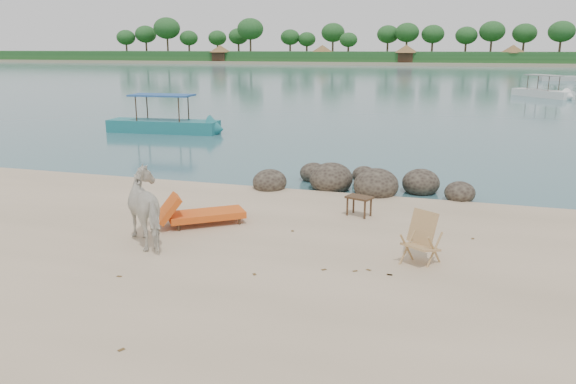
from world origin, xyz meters
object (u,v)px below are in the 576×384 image
(cow, at_px, (151,209))
(lounge_chair, at_px, (206,212))
(deck_chair, at_px, (421,241))
(boat_near, at_px, (162,101))
(side_table, at_px, (359,207))
(boulders, at_px, (358,183))

(cow, height_order, lounge_chair, cow)
(deck_chair, relative_size, boat_near, 0.15)
(lounge_chair, distance_m, boat_near, 15.89)
(boat_near, bearing_deg, lounge_chair, -62.08)
(cow, relative_size, side_table, 3.00)
(side_table, relative_size, deck_chair, 0.63)
(boulders, xyz_separation_m, lounge_chair, (-2.81, -4.45, 0.13))
(lounge_chair, distance_m, deck_chair, 5.11)
(boulders, xyz_separation_m, deck_chair, (2.18, -5.56, 0.28))
(lounge_chair, relative_size, boat_near, 0.35)
(cow, xyz_separation_m, lounge_chair, (0.57, 1.51, -0.45))
(cow, distance_m, lounge_chair, 1.68)
(boulders, distance_m, lounge_chair, 5.27)
(deck_chair, height_order, boat_near, boat_near)
(boulders, height_order, lounge_chair, boulders)
(cow, xyz_separation_m, deck_chair, (5.56, 0.41, -0.29))
(lounge_chair, xyz_separation_m, deck_chair, (4.99, -1.10, 0.15))
(boulders, height_order, cow, cow)
(boulders, height_order, deck_chair, deck_chair)
(boulders, bearing_deg, deck_chair, -68.56)
(cow, bearing_deg, lounge_chair, -159.63)
(cow, relative_size, lounge_chair, 0.84)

